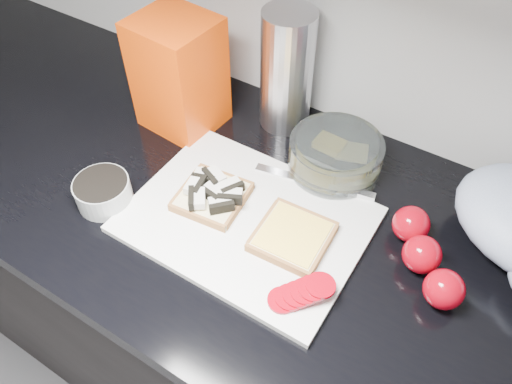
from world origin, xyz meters
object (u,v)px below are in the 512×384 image
(steel_canister, at_px, (287,71))
(bread_bag, at_px, (179,75))
(cutting_board, at_px, (247,220))
(glass_bowl, at_px, (335,157))

(steel_canister, bearing_deg, bread_bag, -148.35)
(bread_bag, bearing_deg, steel_canister, 36.38)
(cutting_board, relative_size, glass_bowl, 2.31)
(glass_bowl, bearing_deg, cutting_board, -110.30)
(bread_bag, xyz_separation_m, steel_canister, (0.18, 0.11, 0.01))
(glass_bowl, bearing_deg, bread_bag, -174.40)
(cutting_board, relative_size, bread_bag, 1.75)
(steel_canister, bearing_deg, cutting_board, -73.40)
(glass_bowl, distance_m, bread_bag, 0.34)
(glass_bowl, height_order, steel_canister, steel_canister)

